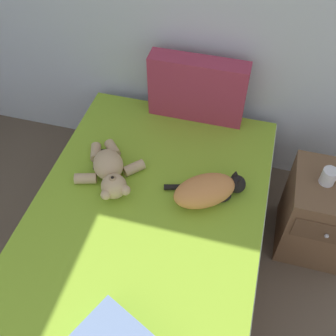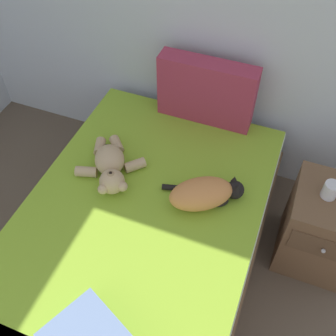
# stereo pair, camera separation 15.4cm
# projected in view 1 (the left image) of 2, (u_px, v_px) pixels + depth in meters

# --- Properties ---
(bed) EXTENTS (1.27, 1.98, 0.52)m
(bed) POSITION_uv_depth(u_px,v_px,m) (143.00, 251.00, 2.21)
(bed) COLOR brown
(bed) RESTS_ON ground_plane
(patterned_cushion) EXTENTS (0.60, 0.13, 0.41)m
(patterned_cushion) POSITION_uv_depth(u_px,v_px,m) (197.00, 89.00, 2.41)
(patterned_cushion) COLOR #A5334C
(patterned_cushion) RESTS_ON bed
(cat) EXTENTS (0.43, 0.35, 0.15)m
(cat) POSITION_uv_depth(u_px,v_px,m) (208.00, 190.00, 2.08)
(cat) COLOR #D18447
(cat) RESTS_ON bed
(teddy_bear) EXTENTS (0.36, 0.45, 0.15)m
(teddy_bear) POSITION_uv_depth(u_px,v_px,m) (110.00, 171.00, 2.17)
(teddy_bear) COLOR tan
(teddy_bear) RESTS_ON bed
(cell_phone) EXTENTS (0.12, 0.16, 0.01)m
(cell_phone) POSITION_uv_depth(u_px,v_px,m) (100.00, 159.00, 2.31)
(cell_phone) COLOR black
(cell_phone) RESTS_ON bed
(nightstand) EXTENTS (0.42, 0.46, 0.57)m
(nightstand) POSITION_uv_depth(u_px,v_px,m) (320.00, 214.00, 2.34)
(nightstand) COLOR brown
(nightstand) RESTS_ON ground_plane
(mug) EXTENTS (0.12, 0.08, 0.09)m
(mug) POSITION_uv_depth(u_px,v_px,m) (329.00, 177.00, 2.10)
(mug) COLOR silver
(mug) RESTS_ON nightstand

